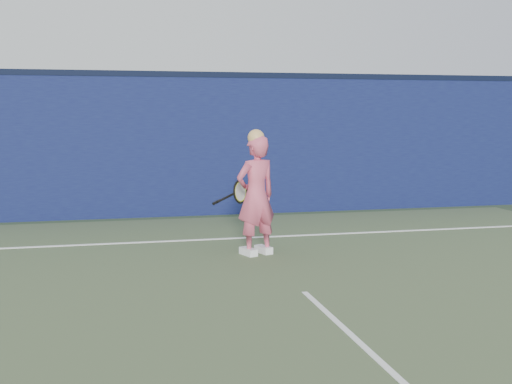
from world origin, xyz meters
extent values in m
plane|color=#2B3B24|center=(0.00, 0.00, 0.00)|extent=(80.00, 80.00, 0.00)
cube|color=#0E113E|center=(0.00, 6.50, 1.25)|extent=(24.00, 0.40, 2.50)
cube|color=black|center=(0.00, 6.50, 2.55)|extent=(24.00, 0.42, 0.10)
imported|color=#CD4F6A|center=(-0.09, 2.90, 0.79)|extent=(0.67, 0.55, 1.57)
sphere|color=tan|center=(-0.09, 2.90, 1.54)|extent=(0.22, 0.22, 0.22)
cube|color=white|center=(0.03, 2.94, 0.05)|extent=(0.21, 0.30, 0.10)
cube|color=white|center=(-0.20, 2.86, 0.05)|extent=(0.21, 0.30, 0.10)
torus|color=black|center=(-0.20, 3.35, 0.79)|extent=(0.28, 0.28, 0.34)
torus|color=#C1D714|center=(-0.20, 3.35, 0.79)|extent=(0.22, 0.23, 0.28)
cylinder|color=beige|center=(-0.20, 3.35, 0.79)|extent=(0.21, 0.22, 0.28)
cylinder|color=black|center=(-0.43, 3.25, 0.72)|extent=(0.27, 0.21, 0.11)
cylinder|color=black|center=(-0.56, 3.18, 0.68)|extent=(0.14, 0.11, 0.07)
cube|color=white|center=(0.00, 4.00, 0.01)|extent=(11.00, 0.08, 0.01)
camera|label=1|loc=(-1.93, -5.22, 1.86)|focal=45.00mm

